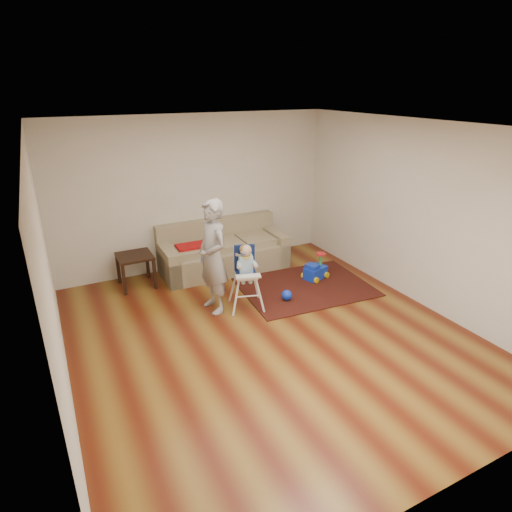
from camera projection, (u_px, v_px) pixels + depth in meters
name	position (u px, v px, depth m)	size (l,w,h in m)	color
ground	(269.00, 334.00, 5.78)	(5.50, 5.50, 0.00)	#541C0C
room_envelope	(252.00, 190.00, 5.51)	(5.04, 5.52, 2.72)	beige
sofa	(224.00, 247.00, 7.65)	(2.26, 0.95, 0.87)	gray
side_table	(136.00, 271.00, 7.07)	(0.55, 0.55, 0.55)	black
area_rug	(305.00, 287.00, 7.11)	(2.08, 1.56, 0.02)	black
ride_on_toy	(316.00, 267.00, 7.33)	(0.39, 0.28, 0.43)	#1336D1
toy_ball	(287.00, 295.00, 6.63)	(0.17, 0.17, 0.17)	#1336D1
high_chair	(246.00, 278.00, 6.32)	(0.58, 0.58, 1.01)	silver
adult	(213.00, 257.00, 6.12)	(0.62, 0.40, 1.69)	gray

